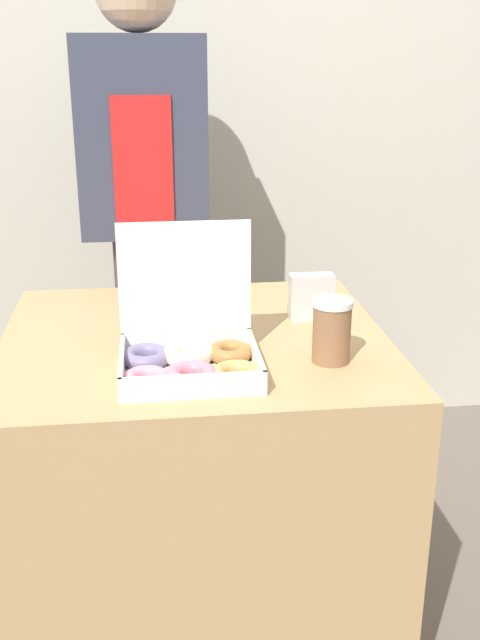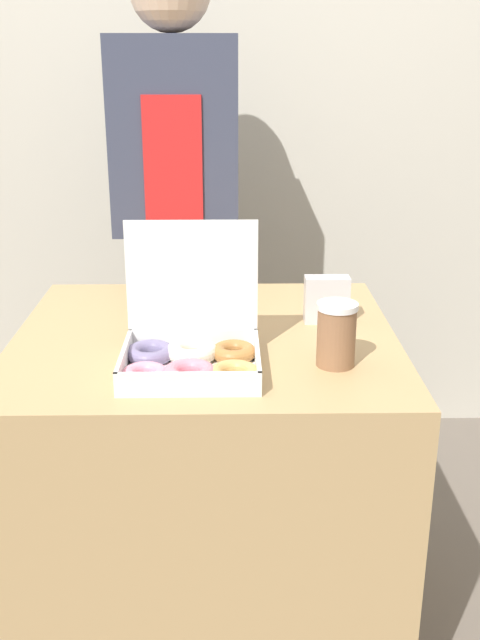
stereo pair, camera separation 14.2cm
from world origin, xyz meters
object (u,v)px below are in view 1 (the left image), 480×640
Objects in this scene: donut_box at (189,353)px; person_customer at (145,204)px; coffee_cup at (332,331)px; napkin_holder at (311,297)px.

person_customer is (-0.08, 0.83, 0.14)m from donut_box.
person_customer is (-0.37, 0.81, 0.11)m from coffee_cup.
donut_box reaches higher than coffee_cup.
person_customer reaches higher than coffee_cup.
donut_box is at bearing -137.92° from napkin_holder.
person_customer reaches higher than donut_box.
donut_box reaches higher than napkin_holder.
person_customer is at bearing 95.47° from donut_box.
donut_box is 2.75× the size of napkin_holder.
donut_box is 2.28× the size of coffee_cup.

